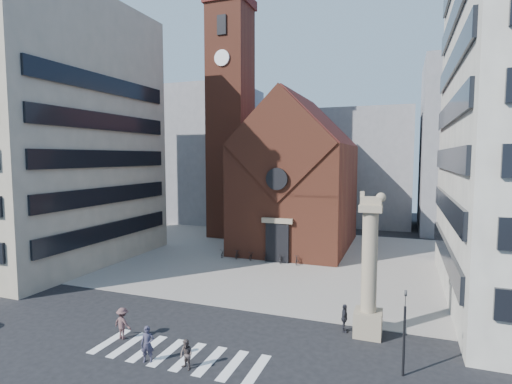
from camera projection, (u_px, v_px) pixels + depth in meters
ground at (196, 330)px, 24.60m from camera, size 120.00×120.00×0.00m
piazza at (283, 257)px, 42.34m from camera, size 46.00×30.00×0.05m
zebra_crossing at (178, 354)px, 21.60m from camera, size 10.20×3.20×0.01m
church at (298, 180)px, 47.28m from camera, size 12.00×16.65×18.00m
campanile at (231, 119)px, 52.82m from camera, size 5.50×5.50×31.20m
building_left at (36, 134)px, 41.09m from camera, size 18.00×20.00×26.00m
bg_block_left at (206, 155)px, 67.91m from camera, size 16.00×14.00×22.00m
bg_block_mid at (366, 167)px, 63.76m from camera, size 14.00×12.00×18.00m
bg_block_right at (483, 147)px, 55.16m from camera, size 16.00×14.00×24.00m
lion_column at (369, 279)px, 23.63m from camera, size 1.63×1.60×8.68m
traffic_light at (404, 331)px, 19.31m from camera, size 0.13×0.16×4.30m
pedestrian_0 at (147, 344)px, 20.76m from camera, size 0.81×0.67×1.91m
pedestrian_1 at (186, 355)px, 20.04m from camera, size 0.89×0.79×1.52m
pedestrian_2 at (344, 318)px, 24.34m from camera, size 0.49×1.04×1.73m
pedestrian_3 at (123, 323)px, 23.45m from camera, size 1.27×0.83×1.85m
scooter_0 at (224, 253)px, 42.43m from camera, size 0.69×1.71×0.88m
scooter_1 at (238, 254)px, 41.87m from camera, size 0.57×1.65×0.98m
scooter_2 at (252, 255)px, 41.32m from camera, size 0.69×1.71×0.88m
scooter_3 at (267, 256)px, 40.77m from camera, size 0.57×1.65×0.98m
scooter_4 at (282, 258)px, 40.22m from camera, size 0.69×1.71×0.88m
scooter_5 at (297, 259)px, 39.66m from camera, size 0.57×1.65×0.98m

